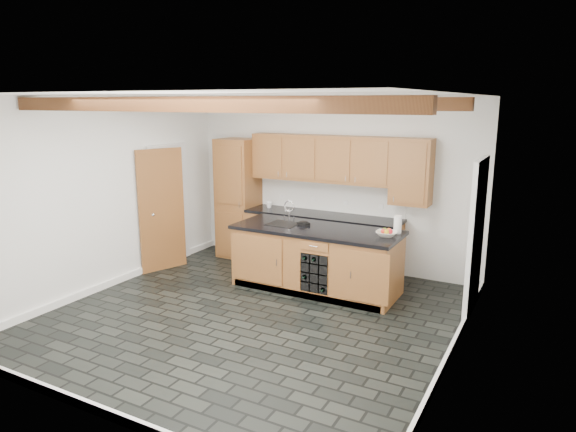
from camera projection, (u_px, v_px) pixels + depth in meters
name	position (u px, v px, depth m)	size (l,w,h in m)	color
ground	(252.00, 316.00, 6.67)	(5.00, 5.00, 0.00)	black
room_shell	(266.00, 194.00, 6.83)	(5.01, 5.00, 5.00)	white
back_cabinetry	(304.00, 209.00, 8.55)	(3.65, 0.62, 2.20)	#996031
island	(316.00, 259.00, 7.53)	(2.48, 0.96, 0.93)	#996031
faucet	(285.00, 221.00, 7.72)	(0.45, 0.40, 0.34)	black
kitchen_scale	(303.00, 223.00, 7.62)	(0.21, 0.16, 0.06)	black
fruit_bowl	(387.00, 234.00, 6.99)	(0.29, 0.29, 0.07)	silver
fruit_cluster	(387.00, 231.00, 6.98)	(0.16, 0.17, 0.07)	red
paper_towel	(398.00, 225.00, 7.13)	(0.11, 0.11, 0.25)	white
mug	(269.00, 205.00, 8.87)	(0.11, 0.11, 0.10)	white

